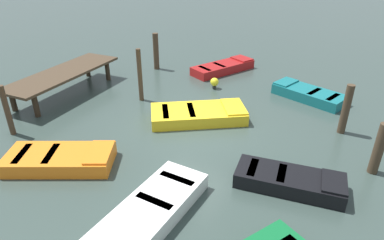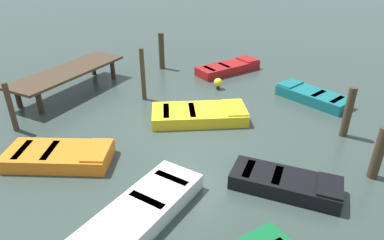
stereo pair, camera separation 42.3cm
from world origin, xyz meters
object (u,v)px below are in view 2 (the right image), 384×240
at_px(rowboat_orange, 60,156).
at_px(mooring_piling_near_right, 348,112).
at_px(rowboat_white, 139,213).
at_px(rowboat_black, 286,183).
at_px(rowboat_teal, 312,96).
at_px(dock_segment, 68,73).
at_px(mooring_piling_near_left, 11,107).
at_px(marker_buoy, 218,83).
at_px(mooring_piling_far_right, 143,75).
at_px(mooring_piling_center, 378,153).
at_px(rowboat_yellow, 200,114).
at_px(mooring_piling_mid_right, 162,51).
at_px(rowboat_red, 228,68).

xyz_separation_m(rowboat_orange, mooring_piling_near_right, (5.68, -6.75, 0.62)).
bearing_deg(mooring_piling_near_right, rowboat_white, 152.34).
relative_size(rowboat_black, rowboat_teal, 0.93).
relative_size(dock_segment, mooring_piling_near_left, 3.09).
distance_m(dock_segment, rowboat_white, 8.53).
bearing_deg(marker_buoy, rowboat_black, -139.40).
bearing_deg(mooring_piling_far_right, mooring_piling_center, -97.04).
relative_size(mooring_piling_near_left, mooring_piling_near_right, 1.01).
xyz_separation_m(dock_segment, rowboat_yellow, (0.47, -5.95, -0.62)).
distance_m(rowboat_white, mooring_piling_center, 6.25).
bearing_deg(rowboat_teal, rowboat_orange, 75.19).
bearing_deg(rowboat_yellow, mooring_piling_center, -40.67).
relative_size(rowboat_orange, rowboat_white, 0.90).
bearing_deg(mooring_piling_mid_right, rowboat_white, -148.13).
xyz_separation_m(mooring_piling_near_left, mooring_piling_far_right, (4.22, -2.15, 0.19)).
xyz_separation_m(mooring_piling_near_left, mooring_piling_near_right, (5.13, -9.52, -0.01)).
bearing_deg(rowboat_black, mooring_piling_mid_right, 134.31).
distance_m(mooring_piling_near_left, mooring_piling_mid_right, 7.74).
bearing_deg(dock_segment, mooring_piling_far_right, -76.77).
distance_m(rowboat_teal, mooring_piling_near_left, 10.94).
distance_m(mooring_piling_near_left, mooring_piling_far_right, 4.74).
bearing_deg(mooring_piling_far_right, rowboat_yellow, -99.08).
bearing_deg(rowboat_yellow, rowboat_black, -66.25).
height_order(dock_segment, rowboat_black, dock_segment).
xyz_separation_m(mooring_piling_mid_right, marker_buoy, (-1.04, -3.63, -0.60)).
bearing_deg(mooring_piling_near_left, mooring_piling_near_right, -61.67).
bearing_deg(rowboat_orange, rowboat_black, -9.16).
bearing_deg(rowboat_orange, mooring_piling_far_right, 69.62).
xyz_separation_m(rowboat_teal, rowboat_white, (-8.68, 1.84, -0.00)).
height_order(rowboat_white, mooring_piling_near_left, mooring_piling_near_left).
height_order(rowboat_teal, mooring_piling_far_right, mooring_piling_far_right).
height_order(mooring_piling_near_right, mooring_piling_far_right, mooring_piling_far_right).
height_order(rowboat_yellow, marker_buoy, marker_buoy).
xyz_separation_m(rowboat_red, mooring_piling_mid_right, (-1.16, 3.10, 0.67)).
distance_m(rowboat_black, mooring_piling_near_left, 8.84).
xyz_separation_m(mooring_piling_center, mooring_piling_far_right, (1.04, 8.40, 0.30)).
xyz_separation_m(rowboat_orange, mooring_piling_near_left, (0.55, 2.78, 0.63)).
height_order(dock_segment, marker_buoy, dock_segment).
relative_size(dock_segment, rowboat_black, 1.87).
bearing_deg(mooring_piling_mid_right, dock_segment, 160.01).
height_order(dock_segment, rowboat_orange, dock_segment).
bearing_deg(marker_buoy, mooring_piling_near_left, 147.69).
height_order(mooring_piling_near_left, mooring_piling_mid_right, mooring_piling_mid_right).
bearing_deg(mooring_piling_near_right, mooring_piling_near_left, 118.33).
relative_size(dock_segment, rowboat_teal, 1.75).
bearing_deg(rowboat_orange, marker_buoy, 50.78).
height_order(mooring_piling_near_left, mooring_piling_near_right, mooring_piling_near_left).
height_order(mooring_piling_near_right, mooring_piling_center, mooring_piling_near_right).
bearing_deg(mooring_piling_near_right, dock_segment, 99.87).
bearing_deg(dock_segment, mooring_piling_mid_right, -22.92).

